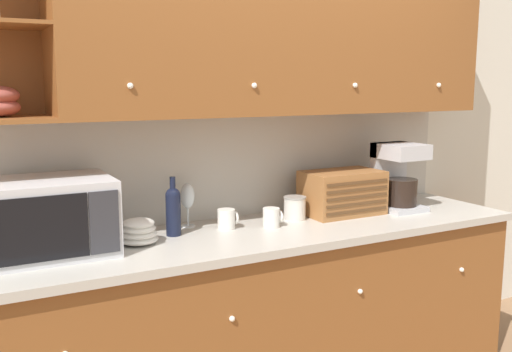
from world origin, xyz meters
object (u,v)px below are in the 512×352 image
(wine_bottle, at_px, (173,209))
(storage_canister, at_px, (295,208))
(bowl_stack_on_counter, at_px, (139,232))
(mug, at_px, (227,219))
(wine_glass, at_px, (188,197))
(mug_blue_second, at_px, (272,218))
(coffee_maker, at_px, (397,176))
(microwave, at_px, (47,217))
(bread_box, at_px, (342,193))

(wine_bottle, bearing_deg, storage_canister, -0.13)
(bowl_stack_on_counter, distance_m, mug, 0.47)
(bowl_stack_on_counter, bearing_deg, wine_glass, 31.16)
(mug, xyz_separation_m, mug_blue_second, (0.22, -0.08, -0.00))
(bowl_stack_on_counter, distance_m, mug_blue_second, 0.69)
(bowl_stack_on_counter, distance_m, coffee_maker, 1.55)
(mug_blue_second, bearing_deg, storage_canister, 23.75)
(mug, bearing_deg, storage_canister, 1.15)
(microwave, relative_size, wine_bottle, 1.89)
(storage_canister, height_order, bread_box, bread_box)
(wine_glass, xyz_separation_m, mug_blue_second, (0.37, -0.21, -0.10))
(wine_glass, relative_size, storage_canister, 1.80)
(coffee_maker, bearing_deg, microwave, 179.53)
(wine_bottle, distance_m, storage_canister, 0.69)
(bowl_stack_on_counter, height_order, mug_blue_second, bowl_stack_on_counter)
(mug, xyz_separation_m, coffee_maker, (1.07, -0.05, 0.14))
(mug, relative_size, mug_blue_second, 1.02)
(wine_glass, bearing_deg, bowl_stack_on_counter, -148.84)
(microwave, xyz_separation_m, wine_bottle, (0.58, 0.04, -0.03))
(storage_canister, bearing_deg, coffee_maker, -4.73)
(storage_canister, relative_size, bread_box, 0.29)
(mug_blue_second, height_order, bread_box, bread_box)
(microwave, distance_m, mug_blue_second, 1.09)
(microwave, relative_size, mug_blue_second, 5.48)
(mug_blue_second, height_order, storage_canister, storage_canister)
(microwave, distance_m, wine_glass, 0.72)
(bowl_stack_on_counter, distance_m, bread_box, 1.19)
(bowl_stack_on_counter, xyz_separation_m, bread_box, (1.19, 0.06, 0.07))
(mug_blue_second, height_order, coffee_maker, coffee_maker)
(wine_glass, xyz_separation_m, mug, (0.16, -0.14, -0.10))
(coffee_maker, bearing_deg, mug, 177.51)
(mug_blue_second, distance_m, coffee_maker, 0.86)
(microwave, bearing_deg, storage_canister, 1.76)
(mug, bearing_deg, wine_glass, 139.10)
(wine_glass, relative_size, bread_box, 0.52)
(microwave, relative_size, bread_box, 1.24)
(microwave, xyz_separation_m, bowl_stack_on_counter, (0.39, -0.02, -0.11))
(coffee_maker, bearing_deg, mug_blue_second, -178.06)
(microwave, xyz_separation_m, bread_box, (1.58, 0.03, -0.04))
(storage_canister, distance_m, coffee_maker, 0.68)
(mug, bearing_deg, coffee_maker, -2.49)
(coffee_maker, bearing_deg, wine_glass, 171.54)
(bread_box, distance_m, coffee_maker, 0.36)
(mug, distance_m, mug_blue_second, 0.23)
(wine_bottle, xyz_separation_m, wine_glass, (0.12, 0.13, 0.02))
(wine_glass, height_order, mug_blue_second, wine_glass)
(microwave, relative_size, mug, 5.38)
(microwave, height_order, storage_canister, microwave)
(storage_canister, bearing_deg, bread_box, -1.52)
(wine_bottle, xyz_separation_m, mug_blue_second, (0.50, -0.09, -0.08))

